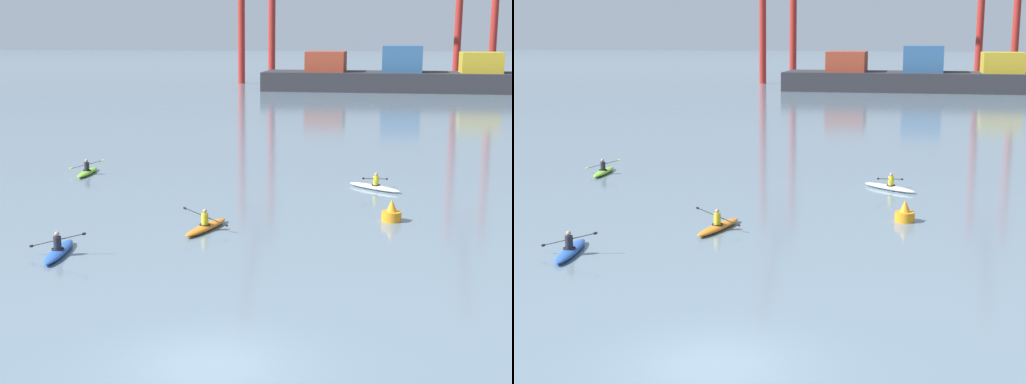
% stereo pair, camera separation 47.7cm
% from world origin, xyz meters
% --- Properties ---
extents(ground_plane, '(800.00, 800.00, 0.00)m').
position_xyz_m(ground_plane, '(0.00, 0.00, 0.00)').
color(ground_plane, slate).
extents(container_barge, '(41.68, 10.29, 6.77)m').
position_xyz_m(container_barge, '(5.06, 99.60, 2.22)').
color(container_barge, '#28282D').
rests_on(container_barge, ground).
extents(channel_buoy, '(0.90, 0.90, 1.00)m').
position_xyz_m(channel_buoy, '(4.37, 16.34, 0.36)').
color(channel_buoy, orange).
rests_on(channel_buoy, ground).
extents(kayak_orange, '(2.17, 3.44, 0.96)m').
position_xyz_m(kayak_orange, '(-3.49, 13.24, 0.17)').
color(kayak_orange, orange).
rests_on(kayak_orange, ground).
extents(kayak_blue, '(2.22, 3.45, 0.95)m').
position_xyz_m(kayak_blue, '(-8.12, 8.55, 0.17)').
color(kayak_blue, '#2856B2').
rests_on(kayak_blue, ground).
extents(kayak_lime, '(2.23, 3.44, 0.95)m').
position_xyz_m(kayak_lime, '(-13.86, 24.88, 0.17)').
color(kayak_lime, '#7ABC2D').
rests_on(kayak_lime, ground).
extents(kayak_white, '(3.10, 2.50, 0.95)m').
position_xyz_m(kayak_white, '(3.40, 23.41, 0.17)').
color(kayak_white, silver).
rests_on(kayak_white, ground).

